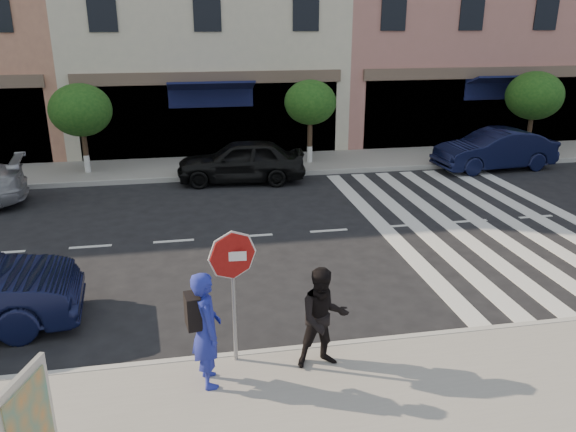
% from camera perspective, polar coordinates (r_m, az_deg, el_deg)
% --- Properties ---
extents(ground, '(120.00, 120.00, 0.00)m').
position_cam_1_polar(ground, '(10.83, -0.89, -9.69)').
color(ground, black).
rests_on(ground, ground).
extents(sidewalk_far, '(60.00, 3.00, 0.15)m').
position_cam_1_polar(sidewalk_far, '(21.04, -5.96, 5.07)').
color(sidewalk_far, gray).
rests_on(sidewalk_far, ground).
extents(building_centre, '(11.00, 9.00, 11.00)m').
position_cam_1_polar(building_centre, '(26.35, -8.73, 19.77)').
color(building_centre, beige).
rests_on(building_centre, ground).
extents(street_tree_wb, '(2.10, 2.10, 3.06)m').
position_cam_1_polar(street_tree_wb, '(20.63, -20.32, 10.03)').
color(street_tree_wb, '#473323').
rests_on(street_tree_wb, sidewalk_far).
extents(street_tree_c, '(1.90, 1.90, 3.04)m').
position_cam_1_polar(street_tree_c, '(20.84, 2.28, 11.42)').
color(street_tree_c, '#473323').
rests_on(street_tree_c, sidewalk_far).
extents(street_tree_ea, '(2.20, 2.20, 3.19)m').
position_cam_1_polar(street_tree_ea, '(24.44, 23.75, 11.10)').
color(street_tree_ea, '#473323').
rests_on(street_tree_ea, sidewalk_far).
extents(stop_sign, '(0.78, 0.12, 2.20)m').
position_cam_1_polar(stop_sign, '(8.44, -5.62, -5.19)').
color(stop_sign, gray).
rests_on(stop_sign, sidewalk_near).
extents(photographer, '(0.52, 0.71, 1.79)m').
position_cam_1_polar(photographer, '(8.33, -8.28, -11.30)').
color(photographer, '#202997').
rests_on(photographer, sidewalk_near).
extents(walker, '(0.83, 0.66, 1.63)m').
position_cam_1_polar(walker, '(8.69, 3.60, -10.31)').
color(walker, black).
rests_on(walker, sidewalk_near).
extents(car_far_mid, '(4.43, 2.15, 1.46)m').
position_cam_1_polar(car_far_mid, '(19.07, -4.79, 5.62)').
color(car_far_mid, black).
rests_on(car_far_mid, ground).
extents(car_far_right, '(4.53, 1.89, 1.46)m').
position_cam_1_polar(car_far_right, '(22.00, 20.25, 6.35)').
color(car_far_right, black).
rests_on(car_far_right, ground).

